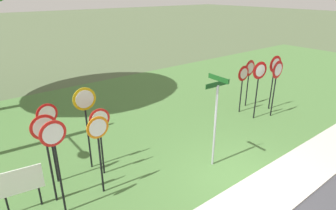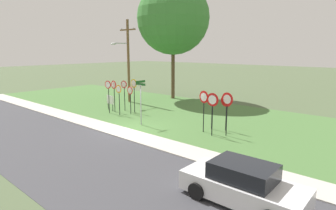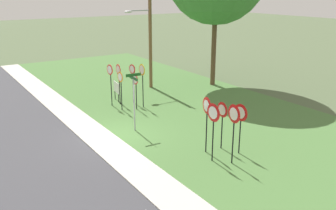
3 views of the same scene
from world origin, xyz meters
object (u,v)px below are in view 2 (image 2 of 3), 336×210
at_px(stop_sign_center_tall, 119,94).
at_px(stop_sign_near_left, 114,89).
at_px(stop_sign_far_center, 124,90).
at_px(stop_sign_far_right, 134,88).
at_px(utility_pole, 127,58).
at_px(stop_sign_far_left, 108,90).
at_px(notice_board, 110,100).
at_px(yield_sign_near_right, 212,104).
at_px(parked_sedan_distant, 243,184).
at_px(yield_sign_far_left, 204,101).
at_px(stop_sign_near_right, 130,94).
at_px(yield_sign_near_left, 226,104).
at_px(yield_sign_center, 227,104).
at_px(street_name_post, 141,99).
at_px(oak_tree_left, 173,18).
at_px(yield_sign_far_right, 212,104).

bearing_deg(stop_sign_center_tall, stop_sign_near_left, 157.42).
height_order(stop_sign_far_center, stop_sign_far_right, stop_sign_far_right).
height_order(stop_sign_center_tall, utility_pole, utility_pole).
height_order(stop_sign_far_left, notice_board, stop_sign_far_left).
bearing_deg(stop_sign_near_left, yield_sign_near_right, 0.52).
bearing_deg(parked_sedan_distant, yield_sign_near_right, 129.83).
height_order(yield_sign_far_left, parked_sedan_distant, yield_sign_far_left).
xyz_separation_m(stop_sign_near_right, yield_sign_near_left, (8.09, 0.79, 0.14)).
height_order(yield_sign_near_left, yield_sign_center, yield_sign_center).
height_order(stop_sign_far_left, stop_sign_center_tall, stop_sign_far_left).
distance_m(yield_sign_near_right, parked_sedan_distant, 7.51).
bearing_deg(parked_sedan_distant, stop_sign_near_left, 156.88).
distance_m(stop_sign_far_left, street_name_post, 4.67).
xyz_separation_m(stop_sign_far_center, notice_board, (-1.06, -0.66, -0.96)).
bearing_deg(stop_sign_far_center, stop_sign_near_left, -119.68).
xyz_separation_m(stop_sign_near_left, yield_sign_center, (10.25, 0.18, 0.10)).
height_order(oak_tree_left, parked_sedan_distant, oak_tree_left).
bearing_deg(oak_tree_left, yield_sign_near_left, -34.59).
distance_m(yield_sign_far_right, street_name_post, 4.74).
height_order(stop_sign_near_right, stop_sign_far_right, stop_sign_far_right).
distance_m(stop_sign_far_center, yield_sign_center, 9.96).
height_order(yield_sign_near_left, parked_sedan_distant, yield_sign_near_left).
xyz_separation_m(yield_sign_far_right, utility_pole, (-11.37, 2.87, 2.59)).
distance_m(stop_sign_near_right, stop_sign_far_center, 1.39).
relative_size(stop_sign_near_left, yield_sign_far_right, 1.16).
bearing_deg(utility_pole, notice_board, -63.17).
distance_m(stop_sign_near_right, notice_board, 2.47).
relative_size(yield_sign_near_right, oak_tree_left, 0.22).
relative_size(stop_sign_far_left, yield_sign_far_left, 1.02).
bearing_deg(stop_sign_far_right, notice_board, -159.30).
xyz_separation_m(notice_board, parked_sedan_distant, (15.13, -6.15, -0.23)).
bearing_deg(yield_sign_near_left, yield_sign_center, -61.99).
relative_size(stop_sign_center_tall, yield_sign_near_right, 0.92).
distance_m(stop_sign_near_right, yield_sign_center, 8.67).
bearing_deg(stop_sign_center_tall, utility_pole, 130.50).
relative_size(stop_sign_center_tall, yield_sign_center, 0.91).
relative_size(street_name_post, parked_sedan_distant, 0.74).
distance_m(stop_sign_center_tall, yield_sign_near_left, 8.64).
distance_m(yield_sign_far_left, utility_pole, 12.13).
xyz_separation_m(yield_sign_near_right, utility_pole, (-12.14, 4.05, 2.31)).
height_order(street_name_post, utility_pole, utility_pole).
distance_m(yield_sign_center, utility_pole, 13.46).
bearing_deg(yield_sign_near_left, yield_sign_far_right, -163.76).
bearing_deg(yield_sign_near_right, stop_sign_far_center, 171.68).
bearing_deg(street_name_post, notice_board, 166.82).
relative_size(yield_sign_far_right, oak_tree_left, 0.19).
height_order(street_name_post, notice_board, street_name_post).
relative_size(stop_sign_near_right, yield_sign_near_left, 0.96).
relative_size(street_name_post, utility_pole, 0.39).
relative_size(stop_sign_near_left, stop_sign_far_center, 1.02).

